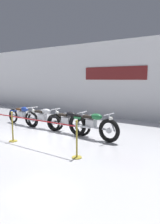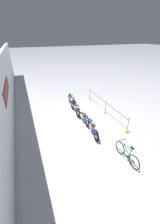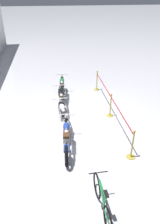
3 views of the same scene
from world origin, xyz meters
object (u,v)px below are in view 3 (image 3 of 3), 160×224
object	(u,v)px
motorcycle_silver_1	(63,116)
stanchion_mid_right	(97,83)
stanchion_far_left	(118,115)
motorcycle_green_3	(62,88)
bicycle	(102,201)
motorcycle_blue_0	(67,137)
stanchion_mid_left	(110,108)
motorcycle_black_2	(61,101)

from	to	relation	value
motorcycle_silver_1	stanchion_mid_right	size ratio (longest dim) A/B	2.02
motorcycle_silver_1	stanchion_far_left	bearing A→B (deg)	-104.72
motorcycle_green_3	bicycle	xyz separation A→B (m)	(-6.48, -0.49, -0.12)
motorcycle_green_3	bicycle	size ratio (longest dim) A/B	1.31
motorcycle_blue_0	stanchion_mid_right	world-z (taller)	stanchion_mid_right
motorcycle_blue_0	stanchion_mid_right	distance (m)	5.03
motorcycle_green_3	stanchion_far_left	xyz separation A→B (m)	(-3.14, -1.87, 0.17)
stanchion_far_left	stanchion_mid_right	distance (m)	3.83
bicycle	stanchion_mid_left	world-z (taller)	stanchion_mid_left
motorcycle_green_3	stanchion_mid_left	bearing A→B (deg)	-137.75
motorcycle_blue_0	stanchion_far_left	distance (m)	2.17
motorcycle_blue_0	motorcycle_green_3	world-z (taller)	motorcycle_green_3
motorcycle_silver_1	motorcycle_green_3	world-z (taller)	motorcycle_green_3
motorcycle_silver_1	motorcycle_green_3	size ratio (longest dim) A/B	0.95
motorcycle_green_3	stanchion_far_left	bearing A→B (deg)	-149.16
stanchion_mid_left	stanchion_mid_right	bearing A→B (deg)	0.00
motorcycle_blue_0	stanchion_mid_right	size ratio (longest dim) A/B	2.14
motorcycle_black_2	bicycle	xyz separation A→B (m)	(-5.24, -0.61, -0.09)
motorcycle_black_2	stanchion_far_left	distance (m)	2.76
motorcycle_green_3	bicycle	world-z (taller)	motorcycle_green_3
stanchion_mid_left	stanchion_far_left	bearing A→B (deg)	180.00
motorcycle_blue_0	motorcycle_green_3	size ratio (longest dim) A/B	1.01
motorcycle_blue_0	motorcycle_black_2	size ratio (longest dim) A/B	1.06
motorcycle_silver_1	bicycle	size ratio (longest dim) A/B	1.25
motorcycle_silver_1	motorcycle_blue_0	bearing A→B (deg)	-179.33
stanchion_far_left	stanchion_mid_left	size ratio (longest dim) A/B	5.17
bicycle	stanchion_mid_left	distance (m)	4.63
motorcycle_green_3	stanchion_mid_right	xyz separation A→B (m)	(0.68, -1.87, -0.13)
motorcycle_blue_0	stanchion_mid_left	distance (m)	2.75
stanchion_far_left	motorcycle_green_3	bearing A→B (deg)	30.84
bicycle	motorcycle_silver_1	bearing A→B (deg)	9.30
motorcycle_green_3	stanchion_far_left	distance (m)	3.66
motorcycle_silver_1	motorcycle_black_2	size ratio (longest dim) A/B	1.00
motorcycle_silver_1	motorcycle_black_2	xyz separation A→B (m)	(1.36, -0.02, -0.01)
motorcycle_green_3	stanchion_mid_right	world-z (taller)	stanchion_mid_right
motorcycle_blue_0	motorcycle_black_2	distance (m)	2.69
motorcycle_silver_1	stanchion_far_left	size ratio (longest dim) A/B	0.39
motorcycle_black_2	bicycle	distance (m)	5.28
motorcycle_black_2	stanchion_mid_left	distance (m)	2.16
motorcycle_black_2	motorcycle_green_3	xyz separation A→B (m)	(1.24, -0.13, 0.03)
bicycle	stanchion_mid_right	xyz separation A→B (m)	(7.16, -1.38, -0.01)
stanchion_far_left	stanchion_mid_left	distance (m)	1.12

